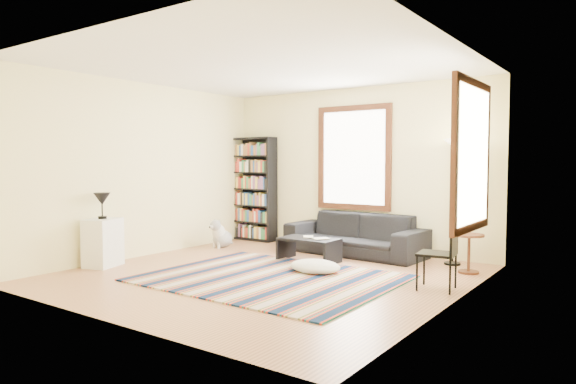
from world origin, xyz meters
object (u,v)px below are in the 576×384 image
Objects in this scene: dog at (222,233)px; side_table at (469,254)px; floor_lamp at (453,202)px; white_cabinet at (103,243)px; coffee_table at (309,250)px; folding_chair at (437,254)px; bookshelf at (254,189)px; sofa at (355,234)px; floor_cushion at (315,266)px.

side_table is at bearing 8.27° from dog.
floor_lamp is 3.72× the size of dog.
dog is at bearing 65.35° from white_cabinet.
coffee_table is at bearing 24.63° from white_cabinet.
side_table reaches higher than dog.
white_cabinet reaches higher than dog.
floor_lamp is at bearing 93.82° from folding_chair.
folding_chair is (0.32, -1.61, -0.50)m from floor_lamp.
bookshelf is 2.22× the size of coffee_table.
white_cabinet is (-2.55, -2.99, 0.01)m from sofa.
white_cabinet reaches higher than side_table.
folding_chair reaches higher than dog.
folding_chair is (1.68, 0.06, 0.34)m from floor_cushion.
floor_lamp reaches higher than sofa.
sofa is at bearing 169.57° from side_table.
coffee_table is 1.29× the size of white_cabinet.
bookshelf is 2.86× the size of white_cabinet.
floor_cushion is at bearing -50.96° from coffee_table.
coffee_table is (2.05, -1.20, -0.82)m from bookshelf.
side_table reaches higher than coffee_table.
coffee_table is (-0.30, -0.93, -0.16)m from sofa.
white_cabinet is at bearing -149.73° from side_table.
side_table is 5.21m from white_cabinet.
dog is at bearing 174.04° from coffee_table.
dog is at bearing -158.75° from sofa.
white_cabinet is (-4.50, -2.63, 0.08)m from side_table.
coffee_table is at bearing -151.31° from floor_lamp.
floor_lamp reaches higher than white_cabinet.
white_cabinet is at bearing -126.84° from sofa.
folding_chair is at bearing 0.57° from white_cabinet.
folding_chair reaches higher than floor_cushion.
floor_cushion is (0.23, -1.57, -0.25)m from sofa.
sofa is 2.43m from folding_chair.
floor_lamp reaches higher than floor_cushion.
bookshelf is 2.33× the size of folding_chair.
sofa is at bearing 72.38° from coffee_table.
folding_chair is (1.90, -1.51, 0.09)m from sofa.
dog reaches higher than floor_cushion.
floor_lamp is at bearing 28.69° from coffee_table.
coffee_table is 0.48× the size of floor_lamp.
folding_chair is 4.25m from dog.
floor_cushion is 1.05× the size of white_cabinet.
coffee_table is 2.27m from floor_lamp.
sofa reaches higher than dog.
dog is at bearing -167.97° from floor_lamp.
bookshelf is 4.64m from folding_chair.
white_cabinet reaches higher than coffee_table.
bookshelf is at bearing 149.63° from coffee_table.
folding_chair is 1.72× the size of dog.
dog is (-1.98, 0.21, 0.07)m from coffee_table.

